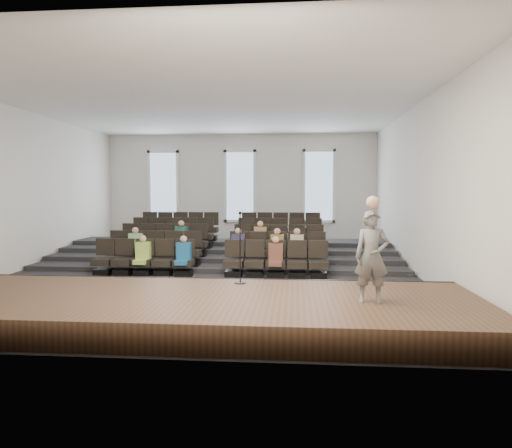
{
  "coord_description": "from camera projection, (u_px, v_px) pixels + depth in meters",
  "views": [
    {
      "loc": [
        2.47,
        -13.36,
        2.45
      ],
      "look_at": [
        1.27,
        0.5,
        1.46
      ],
      "focal_mm": 32.0,
      "sensor_mm": 36.0,
      "label": 1
    }
  ],
  "objects": [
    {
      "name": "ground",
      "position": [
        212.0,
        273.0,
        13.66
      ],
      "size": [
        14.0,
        14.0,
        0.0
      ],
      "primitive_type": "plane",
      "color": "black",
      "rests_on": "ground"
    },
    {
      "name": "ceiling",
      "position": [
        211.0,
        104.0,
        13.3
      ],
      "size": [
        12.0,
        14.0,
        0.02
      ],
      "primitive_type": "cube",
      "color": "white",
      "rests_on": "ground"
    },
    {
      "name": "wall_back",
      "position": [
        240.0,
        191.0,
        20.46
      ],
      "size": [
        12.0,
        0.04,
        5.0
      ],
      "primitive_type": "cube",
      "color": "silver",
      "rests_on": "ground"
    },
    {
      "name": "wall_front",
      "position": [
        122.0,
        188.0,
        6.51
      ],
      "size": [
        12.0,
        0.04,
        5.0
      ],
      "primitive_type": "cube",
      "color": "silver",
      "rests_on": "ground"
    },
    {
      "name": "wall_left",
      "position": [
        18.0,
        190.0,
        14.0
      ],
      "size": [
        0.04,
        14.0,
        5.0
      ],
      "primitive_type": "cube",
      "color": "silver",
      "rests_on": "ground"
    },
    {
      "name": "wall_right",
      "position": [
        421.0,
        190.0,
        12.97
      ],
      "size": [
        0.04,
        14.0,
        5.0
      ],
      "primitive_type": "cube",
      "color": "silver",
      "rests_on": "ground"
    },
    {
      "name": "stage",
      "position": [
        163.0,
        309.0,
        8.57
      ],
      "size": [
        11.8,
        3.6,
        0.5
      ],
      "primitive_type": "cube",
      "color": "#46331E",
      "rests_on": "ground"
    },
    {
      "name": "stage_lip",
      "position": [
        186.0,
        289.0,
        10.33
      ],
      "size": [
        11.8,
        0.06,
        0.52
      ],
      "primitive_type": "cube",
      "color": "black",
      "rests_on": "ground"
    },
    {
      "name": "risers",
      "position": [
        228.0,
        253.0,
        16.8
      ],
      "size": [
        11.8,
        4.8,
        0.6
      ],
      "color": "black",
      "rests_on": "ground"
    },
    {
      "name": "seating_rows",
      "position": [
        221.0,
        245.0,
        15.14
      ],
      "size": [
        6.8,
        4.7,
        1.67
      ],
      "color": "black",
      "rests_on": "ground"
    },
    {
      "name": "windows",
      "position": [
        240.0,
        186.0,
        20.38
      ],
      "size": [
        8.44,
        0.1,
        3.24
      ],
      "color": "white",
      "rests_on": "wall_back"
    },
    {
      "name": "audience",
      "position": [
        221.0,
        245.0,
        13.92
      ],
      "size": [
        5.45,
        2.64,
        1.1
      ],
      "color": "#A1C950",
      "rests_on": "seating_rows"
    },
    {
      "name": "speaker",
      "position": [
        372.0,
        257.0,
        7.99
      ],
      "size": [
        0.6,
        0.41,
        1.62
      ],
      "primitive_type": "imported",
      "rotation": [
        0.0,
        0.0,
        -0.03
      ],
      "color": "#615F5C",
      "rests_on": "stage"
    },
    {
      "name": "mic_stand",
      "position": [
        240.0,
        262.0,
        9.67
      ],
      "size": [
        0.26,
        0.26,
        1.54
      ],
      "color": "black",
      "rests_on": "stage"
    }
  ]
}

